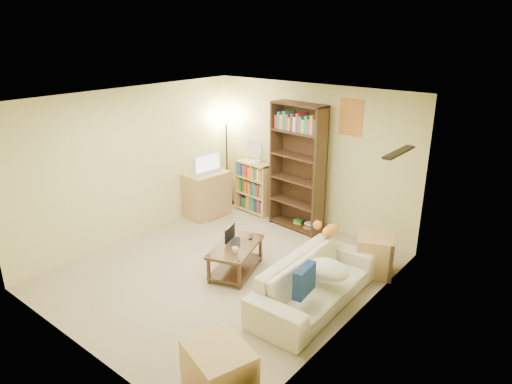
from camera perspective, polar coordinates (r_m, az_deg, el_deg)
room at (r=6.17m, az=-4.24°, el=3.42°), size 4.50×4.54×2.52m
sofa at (r=5.99m, az=7.40°, el=-11.11°), size 2.10×0.93×0.60m
navy_pillow at (r=5.48m, az=6.05°, el=-10.93°), size 0.17×0.41×0.35m
cream_blanket at (r=5.86m, az=9.00°, el=-9.53°), size 0.55×0.39×0.24m
tabby_cat at (r=6.54m, az=9.02°, el=-4.63°), size 0.47×0.18×0.16m
coffee_table at (r=6.64m, az=-2.56°, el=-7.84°), size 0.82×1.09×0.43m
laptop at (r=6.64m, az=-2.16°, el=-6.26°), size 0.48×0.48×0.02m
laptop_screen at (r=6.64m, az=-3.29°, el=-5.16°), size 0.12×0.31×0.21m
mug at (r=6.35m, az=-2.63°, el=-7.27°), size 0.18×0.18×0.08m
tv_remote at (r=6.80m, az=-0.69°, el=-5.60°), size 0.14×0.17×0.02m
tv_stand at (r=8.60m, az=-6.22°, el=-0.25°), size 0.64×0.84×0.84m
television at (r=8.41m, az=-6.38°, el=3.61°), size 0.65×0.21×0.37m
tall_bookshelf at (r=7.80m, az=5.19°, el=3.43°), size 1.02×0.43×2.21m
short_bookshelf at (r=8.68m, az=-0.24°, el=0.61°), size 0.80×0.39×0.99m
desk_fan at (r=8.40m, az=-0.16°, el=5.15°), size 0.35×0.20×0.46m
floor_lamp at (r=8.87m, az=-3.73°, el=6.99°), size 0.30×0.30×1.75m
side_table at (r=6.83m, az=14.63°, el=-7.61°), size 0.66×0.66×0.58m
end_cabinet at (r=4.71m, az=-4.65°, el=-21.44°), size 0.77×0.70×0.53m
book_stacks at (r=8.09m, az=6.08°, el=-4.20°), size 0.42×0.16×0.17m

